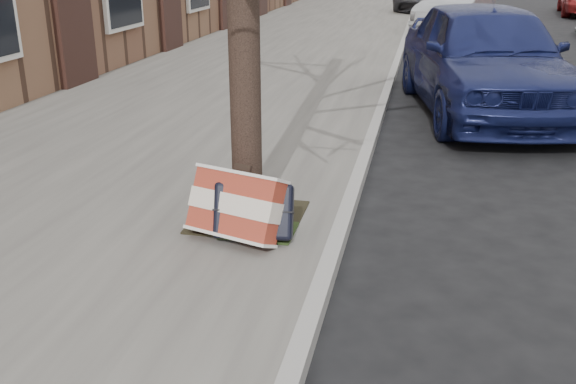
% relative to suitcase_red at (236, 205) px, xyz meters
% --- Properties ---
extents(ground, '(120.00, 120.00, 0.00)m').
position_rel_suitcase_red_xyz_m(ground, '(1.98, -0.80, -0.39)').
color(ground, black).
rests_on(ground, ground).
extents(near_sidewalk, '(5.00, 70.00, 0.12)m').
position_rel_suitcase_red_xyz_m(near_sidewalk, '(-1.72, 14.20, -0.33)').
color(near_sidewalk, slate).
rests_on(near_sidewalk, ground).
extents(dirt_patch, '(0.85, 0.85, 0.02)m').
position_rel_suitcase_red_xyz_m(dirt_patch, '(-0.02, 0.40, -0.26)').
color(dirt_patch, black).
rests_on(dirt_patch, near_sidewalk).
extents(suitcase_red, '(0.77, 0.57, 0.53)m').
position_rel_suitcase_red_xyz_m(suitcase_red, '(0.00, 0.00, 0.00)').
color(suitcase_red, maroon).
rests_on(suitcase_red, near_sidewalk).
extents(suitcase_navy, '(0.62, 0.41, 0.46)m').
position_rel_suitcase_red_xyz_m(suitcase_navy, '(0.13, 0.03, -0.04)').
color(suitcase_navy, black).
rests_on(suitcase_navy, near_sidewalk).
extents(car_near_front, '(2.62, 4.79, 1.55)m').
position_rel_suitcase_red_xyz_m(car_near_front, '(2.08, 5.04, 0.39)').
color(car_near_front, '#151C4C').
rests_on(car_near_front, ground).
extents(car_near_mid, '(2.40, 4.10, 1.28)m').
position_rel_suitcase_red_xyz_m(car_near_mid, '(1.98, 14.46, 0.25)').
color(car_near_mid, '#A2A6AA').
rests_on(car_near_mid, ground).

